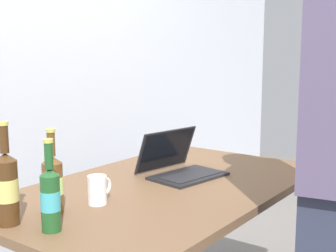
{
  "coord_description": "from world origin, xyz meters",
  "views": [
    {
      "loc": [
        -1.54,
        -1.15,
        1.3
      ],
      "look_at": [
        0.03,
        0.0,
        0.99
      ],
      "focal_mm": 49.65,
      "sensor_mm": 36.0,
      "label": 1
    }
  ],
  "objects_px": {
    "laptop": "(180,165)",
    "beer_bottle_amber": "(53,182)",
    "person_figure": "(335,159)",
    "coffee_mug": "(98,190)",
    "beer_bottle_green": "(50,197)",
    "beer_bottle_dark": "(7,187)"
  },
  "relations": [
    {
      "from": "laptop",
      "to": "person_figure",
      "type": "xyz_separation_m",
      "value": [
        -0.17,
        -0.74,
        0.16
      ]
    },
    {
      "from": "beer_bottle_green",
      "to": "coffee_mug",
      "type": "xyz_separation_m",
      "value": [
        0.28,
        0.07,
        -0.06
      ]
    },
    {
      "from": "beer_bottle_green",
      "to": "person_figure",
      "type": "bearing_deg",
      "value": -47.67
    },
    {
      "from": "beer_bottle_dark",
      "to": "coffee_mug",
      "type": "relative_size",
      "value": 3.14
    },
    {
      "from": "beer_bottle_amber",
      "to": "beer_bottle_dark",
      "type": "distance_m",
      "value": 0.17
    },
    {
      "from": "laptop",
      "to": "coffee_mug",
      "type": "xyz_separation_m",
      "value": [
        -0.52,
        0.01,
        0.01
      ]
    },
    {
      "from": "laptop",
      "to": "beer_bottle_green",
      "type": "bearing_deg",
      "value": -175.71
    },
    {
      "from": "coffee_mug",
      "to": "beer_bottle_dark",
      "type": "bearing_deg",
      "value": 164.66
    },
    {
      "from": "laptop",
      "to": "beer_bottle_dark",
      "type": "bearing_deg",
      "value": 173.24
    },
    {
      "from": "beer_bottle_green",
      "to": "coffee_mug",
      "type": "relative_size",
      "value": 2.73
    },
    {
      "from": "beer_bottle_amber",
      "to": "person_figure",
      "type": "distance_m",
      "value": 0.96
    },
    {
      "from": "laptop",
      "to": "beer_bottle_amber",
      "type": "distance_m",
      "value": 0.68
    },
    {
      "from": "person_figure",
      "to": "coffee_mug",
      "type": "xyz_separation_m",
      "value": [
        -0.34,
        0.75,
        -0.15
      ]
    },
    {
      "from": "person_figure",
      "to": "coffee_mug",
      "type": "bearing_deg",
      "value": 114.56
    },
    {
      "from": "beer_bottle_green",
      "to": "beer_bottle_dark",
      "type": "distance_m",
      "value": 0.17
    },
    {
      "from": "beer_bottle_dark",
      "to": "coffee_mug",
      "type": "distance_m",
      "value": 0.34
    },
    {
      "from": "beer_bottle_amber",
      "to": "person_figure",
      "type": "bearing_deg",
      "value": -58.12
    },
    {
      "from": "person_figure",
      "to": "beer_bottle_dark",
      "type": "bearing_deg",
      "value": 128.44
    },
    {
      "from": "person_figure",
      "to": "coffee_mug",
      "type": "height_order",
      "value": "person_figure"
    },
    {
      "from": "beer_bottle_dark",
      "to": "beer_bottle_amber",
      "type": "bearing_deg",
      "value": -10.29
    },
    {
      "from": "beer_bottle_amber",
      "to": "laptop",
      "type": "bearing_deg",
      "value": -5.9
    },
    {
      "from": "beer_bottle_green",
      "to": "beer_bottle_amber",
      "type": "distance_m",
      "value": 0.17
    }
  ]
}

